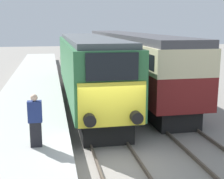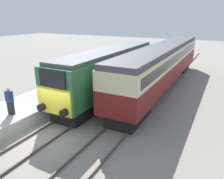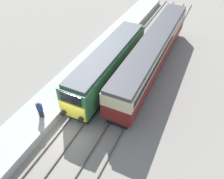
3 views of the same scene
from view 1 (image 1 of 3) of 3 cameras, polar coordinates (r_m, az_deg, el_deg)
The scene contains 7 objects.
ground_plane at distance 10.90m, azimuth 1.08°, elevation -13.37°, with size 120.00×120.00×0.00m, color gray.
platform_left at distance 18.18m, azimuth -14.65°, elevation -2.05°, with size 3.50×50.00×0.82m.
rails_near_track at distance 15.48m, azimuth -2.88°, elevation -5.38°, with size 1.51×60.00×0.14m.
rails_far_track at distance 16.30m, azimuth 9.07°, elevation -4.63°, with size 1.50×60.00×0.14m.
locomotive at distance 17.80m, azimuth -4.30°, elevation 3.93°, with size 2.70×14.18×3.97m.
passenger_carriage at distance 22.66m, azimuth 2.94°, elevation 6.25°, with size 2.75×20.40×4.03m.
person_on_platform at distance 10.15m, azimuth -13.86°, elevation -5.57°, with size 0.44×0.26×1.71m.
Camera 1 is at (-2.12, -9.64, 4.63)m, focal length 50.00 mm.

